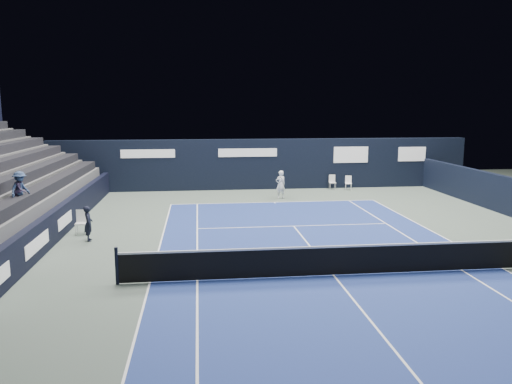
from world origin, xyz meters
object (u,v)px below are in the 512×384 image
Objects in this scene: folding_chair_back_b at (348,182)px; tennis_net at (334,259)px; line_judge_chair at (81,220)px; tennis_player at (280,185)px; folding_chair_back_a at (332,180)px.

tennis_net reaches higher than folding_chair_back_b.
tennis_net is (8.73, -6.11, -0.05)m from line_judge_chair.
tennis_net is 13.00m from tennis_player.
folding_chair_back_b is 16.31m from tennis_net.
folding_chair_back_a is 16.44m from tennis_net.
folding_chair_back_b is 5.29m from tennis_player.
tennis_net is at bearing -35.72° from line_judge_chair.
tennis_net reaches higher than line_judge_chair.
folding_chair_back_a is at bearing 75.00° from tennis_net.
tennis_player is (-4.67, -2.48, 0.29)m from folding_chair_back_b.
folding_chair_back_a is at bearing 168.76° from folding_chair_back_b.
tennis_net is at bearing -92.24° from tennis_player.
folding_chair_back_a is 4.74m from tennis_player.
line_judge_chair is at bearing -133.23° from folding_chair_back_b.
folding_chair_back_b is 0.89× the size of line_judge_chair.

